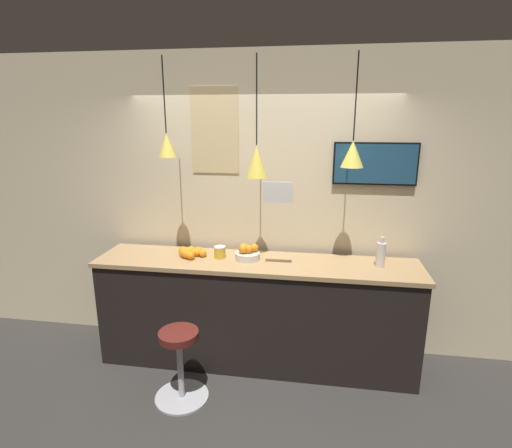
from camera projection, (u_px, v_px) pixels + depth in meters
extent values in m
plane|color=#33302D|center=(243.00, 411.00, 3.23)|extent=(14.00, 14.00, 0.00)
cube|color=beige|center=(262.00, 207.00, 3.91)|extent=(8.00, 0.06, 2.90)
cube|color=black|center=(256.00, 314.00, 3.77)|extent=(2.92, 0.56, 0.99)
cube|color=tan|center=(256.00, 263.00, 3.64)|extent=(2.96, 0.60, 0.04)
cylinder|color=#B7B7BC|center=(182.00, 397.00, 3.38)|extent=(0.45, 0.45, 0.02)
cylinder|color=#B7B7BC|center=(180.00, 368.00, 3.31)|extent=(0.05, 0.05, 0.54)
cylinder|color=#5B1E19|center=(179.00, 335.00, 3.23)|extent=(0.33, 0.33, 0.06)
cylinder|color=beige|center=(247.00, 256.00, 3.67)|extent=(0.23, 0.23, 0.06)
sphere|color=orange|center=(245.00, 249.00, 3.64)|extent=(0.07, 0.07, 0.07)
sphere|color=orange|center=(254.00, 248.00, 3.68)|extent=(0.08, 0.08, 0.08)
sphere|color=orange|center=(249.00, 249.00, 3.64)|extent=(0.08, 0.08, 0.08)
sphere|color=orange|center=(244.00, 248.00, 3.66)|extent=(0.08, 0.08, 0.08)
sphere|color=orange|center=(243.00, 249.00, 3.63)|extent=(0.08, 0.08, 0.08)
sphere|color=orange|center=(187.00, 252.00, 3.75)|extent=(0.08, 0.08, 0.08)
sphere|color=orange|center=(197.00, 252.00, 3.78)|extent=(0.07, 0.07, 0.07)
sphere|color=orange|center=(188.00, 252.00, 3.74)|extent=(0.08, 0.08, 0.08)
sphere|color=orange|center=(184.00, 252.00, 3.73)|extent=(0.09, 0.09, 0.09)
sphere|color=orange|center=(191.00, 250.00, 3.79)|extent=(0.08, 0.08, 0.08)
sphere|color=orange|center=(191.00, 255.00, 3.66)|extent=(0.08, 0.08, 0.08)
sphere|color=orange|center=(199.00, 251.00, 3.77)|extent=(0.08, 0.08, 0.08)
sphere|color=orange|center=(197.00, 252.00, 3.75)|extent=(0.07, 0.07, 0.07)
sphere|color=orange|center=(183.00, 250.00, 3.80)|extent=(0.08, 0.08, 0.08)
sphere|color=orange|center=(185.00, 254.00, 3.70)|extent=(0.08, 0.08, 0.08)
sphere|color=orange|center=(194.00, 252.00, 3.75)|extent=(0.07, 0.07, 0.07)
sphere|color=orange|center=(187.00, 254.00, 3.69)|extent=(0.08, 0.08, 0.08)
sphere|color=orange|center=(183.00, 251.00, 3.78)|extent=(0.08, 0.08, 0.08)
sphere|color=orange|center=(203.00, 253.00, 3.73)|extent=(0.07, 0.07, 0.07)
cylinder|color=silver|center=(381.00, 255.00, 3.47)|extent=(0.08, 0.08, 0.22)
cylinder|color=silver|center=(382.00, 240.00, 3.44)|extent=(0.04, 0.04, 0.05)
cylinder|color=gold|center=(220.00, 253.00, 3.70)|extent=(0.10, 0.10, 0.10)
cylinder|color=white|center=(220.00, 247.00, 3.69)|extent=(0.11, 0.11, 0.01)
cylinder|color=black|center=(164.00, 95.00, 3.41)|extent=(0.01, 0.01, 0.64)
cone|color=#EAD14C|center=(167.00, 145.00, 3.52)|extent=(0.15, 0.15, 0.21)
sphere|color=#F9EFCC|center=(167.00, 155.00, 3.54)|extent=(0.04, 0.04, 0.04)
cylinder|color=black|center=(257.00, 100.00, 3.30)|extent=(0.01, 0.01, 0.73)
cone|color=#EAD14C|center=(257.00, 161.00, 3.43)|extent=(0.18, 0.18, 0.28)
sphere|color=#F9EFCC|center=(257.00, 175.00, 3.46)|extent=(0.04, 0.04, 0.04)
cylinder|color=black|center=(356.00, 97.00, 3.17)|extent=(0.01, 0.01, 0.69)
cone|color=#EAD14C|center=(353.00, 154.00, 3.29)|extent=(0.19, 0.19, 0.22)
sphere|color=#F9EFCC|center=(352.00, 165.00, 3.31)|extent=(0.04, 0.04, 0.04)
cube|color=black|center=(375.00, 164.00, 3.60)|extent=(0.75, 0.04, 0.38)
cube|color=navy|center=(375.00, 164.00, 3.58)|extent=(0.72, 0.01, 0.35)
cube|color=white|center=(278.00, 192.00, 3.21)|extent=(0.24, 0.01, 0.17)
cube|color=#DBBC84|center=(215.00, 131.00, 3.76)|extent=(0.46, 0.01, 0.80)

